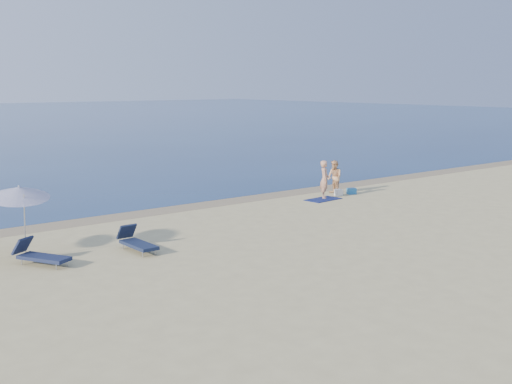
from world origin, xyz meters
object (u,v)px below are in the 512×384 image
blue_cooler (352,191)px  umbrella_near (19,192)px  person_left (325,179)px  person_right (334,177)px

blue_cooler → umbrella_near: (-16.79, -1.73, 1.94)m
blue_cooler → umbrella_near: umbrella_near is taller
person_left → umbrella_near: (-14.88, -1.71, 1.18)m
person_left → blue_cooler: bearing=-46.8°
person_right → umbrella_near: (-16.16, -2.31, 1.25)m
person_right → umbrella_near: 16.37m
person_left → person_right: person_left is taller
person_left → umbrella_near: 15.03m
person_left → person_right: size_ratio=1.09×
person_left → blue_cooler: size_ratio=4.32×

